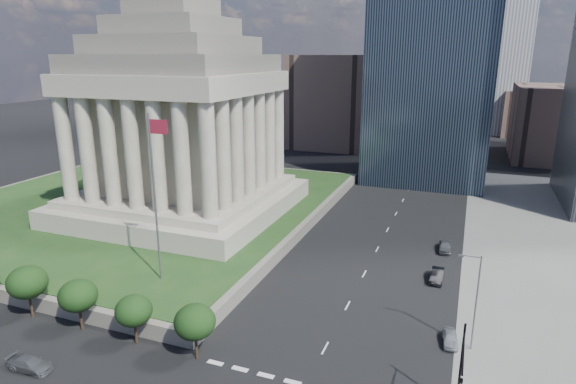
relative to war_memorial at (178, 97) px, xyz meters
The scene contains 15 objects.
ground 65.71m from the war_memorial, 56.82° to the left, with size 500.00×500.00×0.00m, color black.
plaza_terrace 23.35m from the war_memorial, 169.70° to the left, with size 66.00×70.00×1.80m, color slate.
plaza_lawn 22.52m from the war_memorial, 169.70° to the left, with size 64.00×68.00×0.10m, color #1C3D19.
war_memorial is the anchor object (origin of this frame).
flagpole 28.16m from the war_memorial, 63.11° to the right, with size 2.52×0.24×20.00m.
tree_row 38.69m from the war_memorial, 92.53° to the right, with size 53.00×4.00×6.00m, color black, non-canonical shape.
midrise_glass 59.82m from the war_memorial, 52.55° to the left, with size 26.00×26.00×60.00m, color black.
building_filler_ne 105.88m from the war_memorial, 51.17° to the left, with size 20.00×30.00×20.00m, color brown.
building_filler_nw 82.43m from the war_memorial, 87.21° to the left, with size 24.00×30.00×28.00m, color brown.
traffic_signal_ne 60.00m from the war_memorial, 36.42° to the right, with size 0.30×5.74×8.00m.
street_lamp_north 54.92m from the war_memorial, 25.92° to the right, with size 2.13×0.22×10.00m.
suv_grey 47.00m from the war_memorial, 76.80° to the right, with size 1.79×4.39×1.28m, color #4E5155.
parked_sedan_near 54.94m from the war_memorial, 26.53° to the right, with size 3.59×1.44×1.22m, color #9D9FA6.
parked_sedan_mid 48.62m from the war_memorial, 11.23° to the right, with size 1.53×4.39×1.45m, color black.
parked_sedan_far 48.15m from the war_memorial, ahead, with size 4.35×1.75×1.48m, color #515358.
Camera 1 is at (11.48, -20.15, 28.02)m, focal length 30.00 mm.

